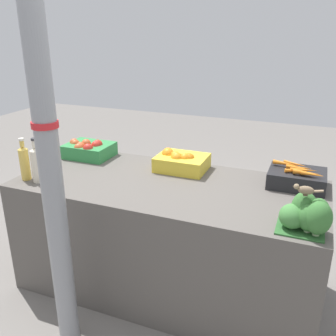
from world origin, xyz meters
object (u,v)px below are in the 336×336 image
at_px(juice_bottle_cloudy, 37,163).
at_px(juice_bottle_golden, 24,162).
at_px(broccoli_pile, 308,215).
at_px(apple_crate, 89,149).
at_px(sparrow_bird, 305,190).
at_px(support_pole, 48,148).
at_px(orange_crate, 181,161).
at_px(carrot_crate, 297,177).

bearing_deg(juice_bottle_cloudy, juice_bottle_golden, 180.00).
height_order(broccoli_pile, juice_bottle_cloudy, juice_bottle_cloudy).
xyz_separation_m(apple_crate, broccoli_pile, (1.55, -0.54, 0.03)).
xyz_separation_m(apple_crate, sparrow_bird, (1.52, -0.54, 0.15)).
relative_size(support_pole, juice_bottle_golden, 8.41).
bearing_deg(support_pole, broccoli_pile, 16.90).
bearing_deg(juice_bottle_cloudy, apple_crate, 86.80).
bearing_deg(sparrow_bird, support_pole, 15.95).
distance_m(apple_crate, broccoli_pile, 1.64).
relative_size(support_pole, orange_crate, 6.85).
bearing_deg(carrot_crate, sparrow_bird, -84.36).
distance_m(apple_crate, sparrow_bird, 1.62).
xyz_separation_m(juice_bottle_golden, juice_bottle_cloudy, (0.10, -0.00, 0.00)).
distance_m(orange_crate, broccoli_pile, 0.99).
relative_size(apple_crate, juice_bottle_golden, 1.23).
distance_m(support_pole, carrot_crate, 1.44).
bearing_deg(apple_crate, broccoli_pile, -19.15).
relative_size(support_pole, juice_bottle_cloudy, 8.05).
bearing_deg(juice_bottle_cloudy, orange_crate, 35.02).
relative_size(support_pole, apple_crate, 6.85).
height_order(support_pole, orange_crate, support_pole).
bearing_deg(carrot_crate, juice_bottle_cloudy, -160.65).
bearing_deg(orange_crate, carrot_crate, 0.05).
xyz_separation_m(orange_crate, broccoli_pile, (0.83, -0.55, 0.03)).
relative_size(carrot_crate, broccoli_pile, 1.37).
height_order(apple_crate, sparrow_bird, sparrow_bird).
distance_m(carrot_crate, juice_bottle_golden, 1.68).
height_order(broccoli_pile, sparrow_bird, sparrow_bird).
distance_m(juice_bottle_golden, sparrow_bird, 1.65).
relative_size(carrot_crate, juice_bottle_golden, 1.23).
xyz_separation_m(support_pole, broccoli_pile, (1.16, 0.35, -0.29)).
relative_size(carrot_crate, juice_bottle_cloudy, 1.18).
distance_m(carrot_crate, juice_bottle_cloudy, 1.58).
bearing_deg(juice_bottle_golden, support_pole, -36.06).
bearing_deg(orange_crate, sparrow_bird, -34.42).
bearing_deg(broccoli_pile, sparrow_bird, -175.53).
height_order(support_pole, juice_bottle_cloudy, support_pole).
bearing_deg(broccoli_pile, orange_crate, 146.62).
xyz_separation_m(carrot_crate, juice_bottle_golden, (-1.59, -0.52, 0.06)).
height_order(apple_crate, orange_crate, orange_crate).
xyz_separation_m(support_pole, juice_bottle_golden, (-0.51, 0.37, -0.26)).
bearing_deg(support_pole, carrot_crate, 39.85).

